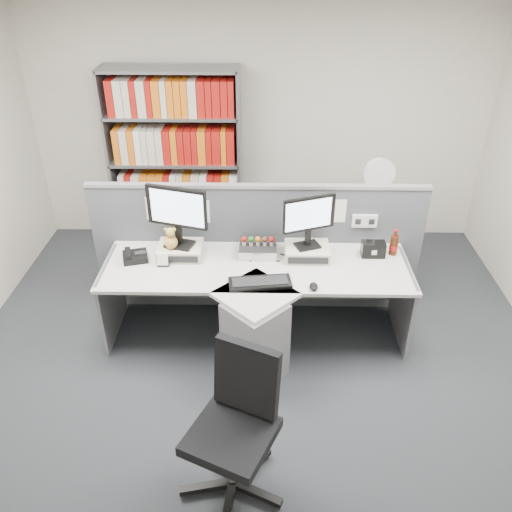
{
  "coord_description": "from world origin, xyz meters",
  "views": [
    {
      "loc": [
        0.07,
        -2.93,
        3.11
      ],
      "look_at": [
        0.0,
        0.65,
        0.92
      ],
      "focal_mm": 36.96,
      "sensor_mm": 36.0,
      "label": 1
    }
  ],
  "objects_px": {
    "desk_phone": "(135,256)",
    "shelving_unit": "(176,165)",
    "mouse": "(314,286)",
    "filing_cabinet": "(370,237)",
    "desktop_pc": "(258,249)",
    "desk_fan": "(378,177)",
    "desk": "(256,307)",
    "speaker": "(373,249)",
    "office_chair": "(237,421)",
    "desk_calendar": "(163,260)",
    "monitor_right": "(309,218)",
    "monitor_left": "(177,212)",
    "cola_bottle": "(394,245)",
    "keyboard": "(260,282)"
  },
  "relations": [
    {
      "from": "monitor_right",
      "to": "speaker",
      "type": "bearing_deg",
      "value": 2.17
    },
    {
      "from": "monitor_left",
      "to": "shelving_unit",
      "type": "bearing_deg",
      "value": 99.14
    },
    {
      "from": "shelving_unit",
      "to": "office_chair",
      "type": "bearing_deg",
      "value": -75.58
    },
    {
      "from": "mouse",
      "to": "filing_cabinet",
      "type": "xyz_separation_m",
      "value": [
        0.74,
        1.5,
        -0.39
      ]
    },
    {
      "from": "mouse",
      "to": "office_chair",
      "type": "relative_size",
      "value": 0.11
    },
    {
      "from": "desk_calendar",
      "to": "keyboard",
      "type": "bearing_deg",
      "value": -18.04
    },
    {
      "from": "filing_cabinet",
      "to": "desktop_pc",
      "type": "bearing_deg",
      "value": -141.08
    },
    {
      "from": "filing_cabinet",
      "to": "mouse",
      "type": "bearing_deg",
      "value": -116.26
    },
    {
      "from": "monitor_left",
      "to": "speaker",
      "type": "distance_m",
      "value": 1.71
    },
    {
      "from": "monitor_right",
      "to": "desk_calendar",
      "type": "bearing_deg",
      "value": -172.25
    },
    {
      "from": "monitor_right",
      "to": "keyboard",
      "type": "distance_m",
      "value": 0.69
    },
    {
      "from": "monitor_right",
      "to": "speaker",
      "type": "height_order",
      "value": "monitor_right"
    },
    {
      "from": "speaker",
      "to": "filing_cabinet",
      "type": "bearing_deg",
      "value": 79.05
    },
    {
      "from": "cola_bottle",
      "to": "filing_cabinet",
      "type": "relative_size",
      "value": 0.34
    },
    {
      "from": "keyboard",
      "to": "cola_bottle",
      "type": "relative_size",
      "value": 2.15
    },
    {
      "from": "cola_bottle",
      "to": "desk_phone",
      "type": "bearing_deg",
      "value": -176.53
    },
    {
      "from": "cola_bottle",
      "to": "desk",
      "type": "bearing_deg",
      "value": -159.76
    },
    {
      "from": "desk_phone",
      "to": "desk_fan",
      "type": "bearing_deg",
      "value": 26.01
    },
    {
      "from": "desk_phone",
      "to": "shelving_unit",
      "type": "xyz_separation_m",
      "value": [
        0.15,
        1.55,
        0.22
      ]
    },
    {
      "from": "shelving_unit",
      "to": "desk_phone",
      "type": "bearing_deg",
      "value": -95.44
    },
    {
      "from": "desk_phone",
      "to": "speaker",
      "type": "height_order",
      "value": "speaker"
    },
    {
      "from": "desktop_pc",
      "to": "office_chair",
      "type": "height_order",
      "value": "office_chair"
    },
    {
      "from": "desktop_pc",
      "to": "desk_fan",
      "type": "relative_size",
      "value": 0.6
    },
    {
      "from": "speaker",
      "to": "desk_phone",
      "type": "bearing_deg",
      "value": -177.14
    },
    {
      "from": "mouse",
      "to": "filing_cabinet",
      "type": "relative_size",
      "value": 0.16
    },
    {
      "from": "speaker",
      "to": "desktop_pc",
      "type": "bearing_deg",
      "value": 178.12
    },
    {
      "from": "desk",
      "to": "office_chair",
      "type": "height_order",
      "value": "office_chair"
    },
    {
      "from": "shelving_unit",
      "to": "desk_fan",
      "type": "distance_m",
      "value": 2.15
    },
    {
      "from": "keyboard",
      "to": "speaker",
      "type": "height_order",
      "value": "speaker"
    },
    {
      "from": "desk_fan",
      "to": "desktop_pc",
      "type": "bearing_deg",
      "value": -141.09
    },
    {
      "from": "desk_phone",
      "to": "shelving_unit",
      "type": "relative_size",
      "value": 0.12
    },
    {
      "from": "office_chair",
      "to": "desk_phone",
      "type": "bearing_deg",
      "value": 120.91
    },
    {
      "from": "desk_phone",
      "to": "filing_cabinet",
      "type": "distance_m",
      "value": 2.53
    },
    {
      "from": "mouse",
      "to": "keyboard",
      "type": "bearing_deg",
      "value": 172.75
    },
    {
      "from": "keyboard",
      "to": "desk_calendar",
      "type": "bearing_deg",
      "value": 161.96
    },
    {
      "from": "monitor_right",
      "to": "desk",
      "type": "bearing_deg",
      "value": -138.59
    },
    {
      "from": "monitor_right",
      "to": "filing_cabinet",
      "type": "bearing_deg",
      "value": 53.02
    },
    {
      "from": "monitor_left",
      "to": "desk_fan",
      "type": "bearing_deg",
      "value": 28.58
    },
    {
      "from": "mouse",
      "to": "cola_bottle",
      "type": "distance_m",
      "value": 0.91
    },
    {
      "from": "desk_fan",
      "to": "office_chair",
      "type": "relative_size",
      "value": 0.53
    },
    {
      "from": "speaker",
      "to": "desk_fan",
      "type": "bearing_deg",
      "value": 79.04
    },
    {
      "from": "cola_bottle",
      "to": "filing_cabinet",
      "type": "distance_m",
      "value": 1.07
    },
    {
      "from": "filing_cabinet",
      "to": "desk_calendar",
      "type": "bearing_deg",
      "value": -149.23
    },
    {
      "from": "desk",
      "to": "keyboard",
      "type": "height_order",
      "value": "keyboard"
    },
    {
      "from": "desk_calendar",
      "to": "filing_cabinet",
      "type": "height_order",
      "value": "desk_calendar"
    },
    {
      "from": "keyboard",
      "to": "office_chair",
      "type": "bearing_deg",
      "value": -95.81
    },
    {
      "from": "desk",
      "to": "speaker",
      "type": "height_order",
      "value": "speaker"
    },
    {
      "from": "desk_phone",
      "to": "speaker",
      "type": "xyz_separation_m",
      "value": [
        2.05,
        0.1,
        0.03
      ]
    },
    {
      "from": "desk",
      "to": "shelving_unit",
      "type": "height_order",
      "value": "shelving_unit"
    },
    {
      "from": "monitor_left",
      "to": "speaker",
      "type": "height_order",
      "value": "monitor_left"
    }
  ]
}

